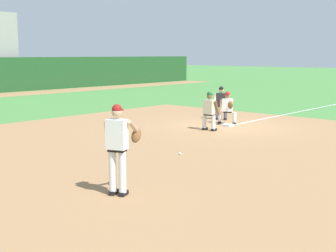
{
  "coord_description": "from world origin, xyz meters",
  "views": [
    {
      "loc": [
        -15.29,
        -10.37,
        2.83
      ],
      "look_at": [
        -6.38,
        -2.49,
        1.0
      ],
      "focal_mm": 50.0,
      "sensor_mm": 36.0,
      "label": 1
    }
  ],
  "objects_px": {
    "baseball": "(180,153)",
    "umpire": "(221,102)",
    "first_base_bag": "(228,125)",
    "first_baseman": "(228,106)",
    "baserunner": "(209,110)",
    "pitcher": "(119,144)"
  },
  "relations": [
    {
      "from": "baseball",
      "to": "umpire",
      "type": "distance_m",
      "value": 7.45
    },
    {
      "from": "umpire",
      "to": "pitcher",
      "type": "bearing_deg",
      "value": -155.13
    },
    {
      "from": "pitcher",
      "to": "first_baseman",
      "type": "height_order",
      "value": "pitcher"
    },
    {
      "from": "first_base_bag",
      "to": "baserunner",
      "type": "height_order",
      "value": "baserunner"
    },
    {
      "from": "first_base_bag",
      "to": "baserunner",
      "type": "distance_m",
      "value": 1.52
    },
    {
      "from": "baseball",
      "to": "baserunner",
      "type": "height_order",
      "value": "baserunner"
    },
    {
      "from": "baseball",
      "to": "first_baseman",
      "type": "xyz_separation_m",
      "value": [
        5.74,
        2.31,
        0.69
      ]
    },
    {
      "from": "first_base_bag",
      "to": "first_baseman",
      "type": "xyz_separation_m",
      "value": [
        0.43,
        0.32,
        0.69
      ]
    },
    {
      "from": "pitcher",
      "to": "first_baseman",
      "type": "relative_size",
      "value": 1.39
    },
    {
      "from": "baserunner",
      "to": "first_baseman",
      "type": "bearing_deg",
      "value": 12.35
    },
    {
      "from": "pitcher",
      "to": "first_baseman",
      "type": "bearing_deg",
      "value": 22.15
    },
    {
      "from": "baserunner",
      "to": "baseball",
      "type": "bearing_deg",
      "value": -154.17
    },
    {
      "from": "first_baseman",
      "to": "umpire",
      "type": "height_order",
      "value": "umpire"
    },
    {
      "from": "baserunner",
      "to": "umpire",
      "type": "distance_m",
      "value": 2.99
    },
    {
      "from": "first_base_bag",
      "to": "pitcher",
      "type": "distance_m",
      "value": 9.8
    },
    {
      "from": "first_baseman",
      "to": "first_base_bag",
      "type": "bearing_deg",
      "value": -143.6
    },
    {
      "from": "first_baseman",
      "to": "umpire",
      "type": "relative_size",
      "value": 0.92
    },
    {
      "from": "baseball",
      "to": "pitcher",
      "type": "bearing_deg",
      "value": -157.54
    },
    {
      "from": "pitcher",
      "to": "first_baseman",
      "type": "distance_m",
      "value": 10.27
    },
    {
      "from": "first_base_bag",
      "to": "pitcher",
      "type": "relative_size",
      "value": 0.2
    },
    {
      "from": "first_base_bag",
      "to": "first_baseman",
      "type": "bearing_deg",
      "value": 36.4
    },
    {
      "from": "first_baseman",
      "to": "baserunner",
      "type": "bearing_deg",
      "value": -167.65
    }
  ]
}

